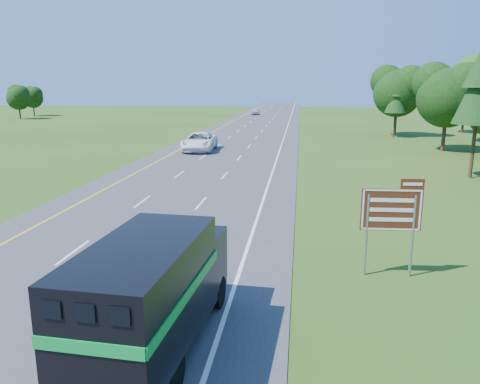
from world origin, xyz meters
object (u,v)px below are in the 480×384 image
at_px(white_suv, 199,142).
at_px(far_car, 255,111).
at_px(exit_sign, 392,214).
at_px(horse_truck, 153,293).

bearing_deg(white_suv, far_car, 86.76).
distance_m(far_car, exit_sign, 96.36).
height_order(horse_truck, far_car, horse_truck).
bearing_deg(white_suv, exit_sign, -69.58).
xyz_separation_m(horse_truck, exit_sign, (7.08, 6.30, 0.63)).
height_order(far_car, exit_sign, exit_sign).
distance_m(horse_truck, white_suv, 39.44).
xyz_separation_m(horse_truck, white_suv, (-7.14, 38.78, -0.77)).
bearing_deg(horse_truck, exit_sign, 45.42).
relative_size(far_car, exit_sign, 1.30).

